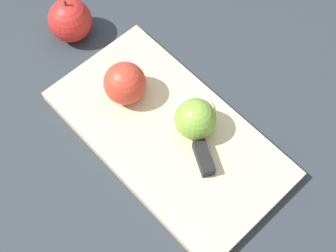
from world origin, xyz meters
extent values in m
plane|color=#282D33|center=(0.00, 0.00, 0.00)|extent=(4.00, 4.00, 0.00)
cube|color=#D1B789|center=(0.00, 0.00, 0.01)|extent=(0.43, 0.26, 0.02)
sphere|color=red|center=(-0.10, -0.01, 0.06)|extent=(0.07, 0.07, 0.07)
cylinder|color=beige|center=(-0.10, -0.01, 0.06)|extent=(0.07, 0.01, 0.07)
sphere|color=olive|center=(0.02, 0.04, 0.05)|extent=(0.07, 0.07, 0.07)
cylinder|color=beige|center=(0.02, 0.04, 0.05)|extent=(0.06, 0.00, 0.06)
cube|color=silver|center=(0.01, 0.04, 0.02)|extent=(0.10, 0.05, 0.00)
cube|color=black|center=(0.08, 0.01, 0.03)|extent=(0.06, 0.04, 0.02)
cylinder|color=beige|center=(0.00, 0.06, 0.02)|extent=(0.06, 0.06, 0.01)
sphere|color=red|center=(-0.29, -0.01, 0.04)|extent=(0.08, 0.08, 0.08)
cylinder|color=#4C3319|center=(-0.29, -0.01, 0.09)|extent=(0.01, 0.01, 0.01)
camera|label=1|loc=(0.28, -0.22, 0.72)|focal=50.00mm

